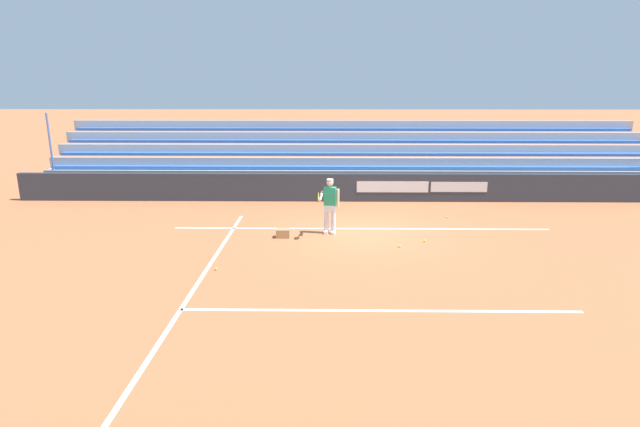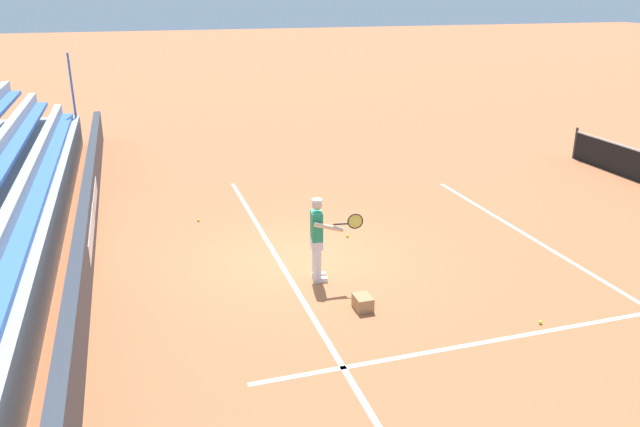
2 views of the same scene
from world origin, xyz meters
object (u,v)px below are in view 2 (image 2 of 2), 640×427
at_px(tennis_ball_by_box, 198,220).
at_px(tennis_player, 318,239).
at_px(tennis_ball_toward_net, 347,236).
at_px(tennis_ball_far_right, 317,226).
at_px(tennis_ball_on_baseline, 540,322).
at_px(ball_box_cardboard, 363,303).

bearing_deg(tennis_ball_by_box, tennis_player, 25.06).
relative_size(tennis_ball_toward_net, tennis_ball_far_right, 1.00).
bearing_deg(tennis_ball_on_baseline, ball_box_cardboard, -117.30).
bearing_deg(ball_box_cardboard, tennis_ball_by_box, -156.97).
relative_size(tennis_player, ball_box_cardboard, 4.29).
bearing_deg(tennis_ball_on_baseline, tennis_ball_toward_net, -158.78).
height_order(ball_box_cardboard, tennis_ball_toward_net, ball_box_cardboard).
bearing_deg(tennis_ball_on_baseline, tennis_ball_by_box, -143.55).
distance_m(tennis_player, tennis_ball_on_baseline, 4.37).
bearing_deg(tennis_player, tennis_ball_far_right, 163.59).
bearing_deg(tennis_player, tennis_ball_by_box, -154.94).
relative_size(tennis_ball_toward_net, tennis_ball_by_box, 1.00).
xyz_separation_m(ball_box_cardboard, tennis_ball_far_right, (-4.20, 0.40, -0.10)).
height_order(tennis_player, tennis_ball_on_baseline, tennis_player).
height_order(tennis_ball_toward_net, tennis_ball_on_baseline, same).
relative_size(tennis_player, tennis_ball_far_right, 25.98).
bearing_deg(tennis_player, tennis_ball_on_baseline, 48.44).
distance_m(tennis_player, tennis_ball_by_box, 4.59).
bearing_deg(tennis_ball_toward_net, tennis_player, -33.96).
relative_size(ball_box_cardboard, tennis_ball_on_baseline, 6.06).
bearing_deg(tennis_ball_toward_net, tennis_ball_by_box, -122.93).
xyz_separation_m(ball_box_cardboard, tennis_ball_by_box, (-5.49, -2.33, -0.10)).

